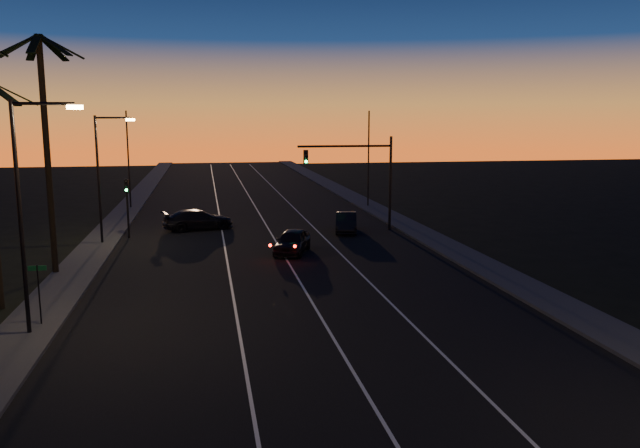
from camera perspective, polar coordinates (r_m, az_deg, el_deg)
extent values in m
cube|color=black|center=(35.92, -3.60, -3.75)|extent=(20.00, 170.00, 0.01)
cube|color=#373735|center=(36.35, -21.46, -4.13)|extent=(2.40, 170.00, 0.16)
cube|color=#373735|center=(38.83, 13.05, -2.85)|extent=(2.40, 170.00, 0.16)
cube|color=silver|center=(35.70, -8.40, -3.90)|extent=(0.12, 160.00, 0.01)
cube|color=silver|center=(35.98, -2.81, -3.70)|extent=(0.12, 160.00, 0.01)
cube|color=silver|center=(36.60, 2.64, -3.47)|extent=(0.12, 160.00, 0.01)
cube|color=black|center=(30.07, -26.48, 10.79)|extent=(2.18, 0.92, 1.18)
cube|color=black|center=(30.91, -27.20, 10.68)|extent=(1.25, 2.12, 1.18)
cylinder|color=black|center=(35.68, -23.65, 5.52)|extent=(0.32, 0.32, 12.50)
cube|color=black|center=(35.84, -22.54, 14.73)|extent=(2.18, 0.92, 1.18)
cube|color=black|center=(36.64, -23.24, 14.56)|extent=(1.25, 2.12, 1.18)
cube|color=black|center=(36.82, -24.69, 14.44)|extent=(1.34, 2.09, 1.18)
cube|color=black|center=(36.25, -25.85, 14.44)|extent=(2.18, 0.82, 1.18)
cube|color=black|center=(35.33, -25.87, 14.59)|extent=(1.90, 1.69, 1.18)
cube|color=black|center=(34.77, -24.66, 14.77)|extent=(0.45, 2.16, 1.18)
cube|color=black|center=(35.00, -23.15, 14.83)|extent=(1.95, 1.61, 1.18)
cylinder|color=black|center=(25.91, -25.71, 0.21)|extent=(0.16, 0.16, 9.00)
cylinder|color=black|center=(25.36, -24.00, 10.03)|extent=(2.20, 0.12, 0.12)
cube|color=#FFBB66|center=(25.13, -21.51, 9.91)|extent=(0.55, 0.26, 0.16)
cylinder|color=black|center=(43.43, -19.58, 3.72)|extent=(0.16, 0.16, 8.50)
cylinder|color=black|center=(43.08, -18.43, 9.21)|extent=(2.20, 0.12, 0.12)
cube|color=#FFBB66|center=(42.95, -16.95, 9.11)|extent=(0.55, 0.26, 0.16)
cylinder|color=black|center=(27.46, -24.28, -6.04)|extent=(0.06, 0.06, 2.60)
cube|color=#0D5124|center=(27.18, -24.45, -3.70)|extent=(0.70, 0.03, 0.20)
cylinder|color=black|center=(46.99, 6.44, 3.71)|extent=(0.20, 0.20, 7.00)
cylinder|color=black|center=(45.88, 2.29, 7.12)|extent=(7.00, 0.16, 0.16)
cube|color=black|center=(45.37, -1.31, 6.15)|extent=(0.32, 0.28, 1.00)
sphere|color=black|center=(45.18, -1.28, 6.54)|extent=(0.20, 0.20, 0.20)
sphere|color=black|center=(45.20, -1.28, 6.14)|extent=(0.20, 0.20, 0.20)
sphere|color=#14FF59|center=(45.22, -1.27, 5.73)|extent=(0.20, 0.20, 0.20)
cylinder|color=black|center=(45.44, -17.18, 1.35)|extent=(0.14, 0.14, 4.20)
cube|color=black|center=(45.25, -17.28, 3.36)|extent=(0.28, 0.25, 0.90)
sphere|color=black|center=(45.08, -17.32, 3.69)|extent=(0.18, 0.18, 0.18)
sphere|color=black|center=(45.10, -17.30, 3.34)|extent=(0.18, 0.18, 0.18)
sphere|color=#14FF59|center=(45.13, -17.28, 2.99)|extent=(0.18, 0.18, 0.18)
cylinder|color=black|center=(60.21, -17.11, 5.59)|extent=(0.14, 0.14, 9.00)
cylinder|color=black|center=(58.81, 4.45, 5.90)|extent=(0.14, 0.14, 9.00)
imported|color=black|center=(38.87, -2.55, -1.59)|extent=(3.16, 4.66, 1.47)
sphere|color=#FF0F05|center=(36.55, -4.57, -1.96)|extent=(0.18, 0.18, 0.18)
sphere|color=#FF0F05|center=(36.20, -2.32, -2.05)|extent=(0.18, 0.18, 0.18)
imported|color=black|center=(46.06, 2.40, 0.15)|extent=(2.42, 4.55, 1.42)
imported|color=black|center=(47.86, -11.09, 0.40)|extent=(5.60, 3.34, 1.52)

